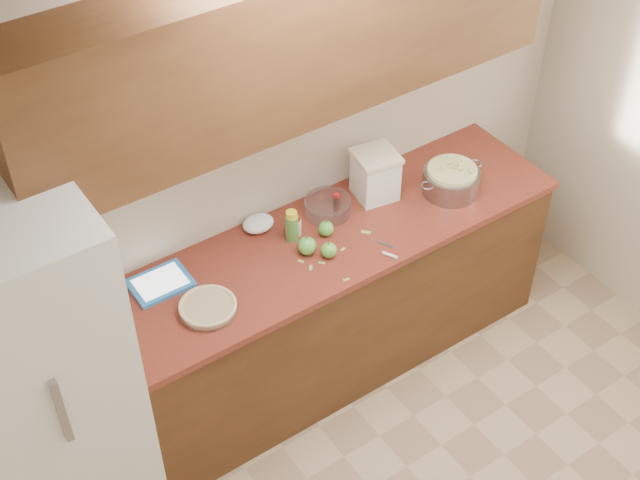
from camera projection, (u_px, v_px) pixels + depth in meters
room_shell at (549, 393)px, 3.18m from camera, size 3.60×3.60×3.60m
counter_run at (317, 307)px, 4.64m from camera, size 2.64×0.68×0.92m
upper_cabinets at (295, 41)px, 3.73m from camera, size 2.60×0.34×0.70m
fridge at (37, 382)px, 3.72m from camera, size 0.70×0.70×1.80m
pie at (208, 307)px, 3.98m from camera, size 0.27×0.27×0.04m
colander at (451, 180)px, 4.58m from camera, size 0.39×0.29×0.15m
flour_canister at (375, 174)px, 4.52m from camera, size 0.24×0.24×0.26m
tablet at (160, 283)px, 4.11m from camera, size 0.28×0.21×0.02m
paring_knife at (389, 253)px, 4.26m from camera, size 0.09×0.16×0.02m
lemon_bottle at (292, 226)px, 4.30m from camera, size 0.06×0.06×0.17m
cinnamon_shaker at (297, 226)px, 4.34m from camera, size 0.05×0.05×0.11m
vanilla_bottle at (337, 202)px, 4.48m from camera, size 0.04×0.04×0.10m
mixing_bowl at (328, 206)px, 4.46m from camera, size 0.24×0.24×0.09m
paper_towel at (258, 223)px, 4.39m from camera, size 0.20×0.19×0.07m
apple_left at (307, 246)px, 4.25m from camera, size 0.09×0.09×0.10m
apple_center at (326, 229)px, 4.35m from camera, size 0.08×0.08×0.09m
apple_front at (329, 250)px, 4.23m from camera, size 0.08×0.08×0.09m
peel_a at (322, 263)px, 4.22m from camera, size 0.03×0.03×0.00m
peel_b at (343, 249)px, 4.29m from camera, size 0.03×0.02×0.00m
peel_c at (301, 261)px, 4.23m from camera, size 0.02×0.03×0.00m
peel_d at (311, 268)px, 4.20m from camera, size 0.03×0.03×0.00m
peel_e at (366, 232)px, 4.39m from camera, size 0.05×0.05×0.00m
peel_f at (346, 279)px, 4.14m from camera, size 0.03×0.02×0.00m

